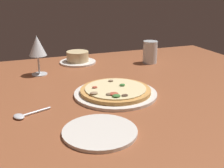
{
  "coord_description": "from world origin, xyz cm",
  "views": [
    {
      "loc": [
        -33.77,
        -91.38,
        39.85
      ],
      "look_at": [
        -0.11,
        -3.05,
        7.0
      ],
      "focal_mm": 46.57,
      "sensor_mm": 36.0,
      "label": 1
    }
  ],
  "objects_px": {
    "ramekin_on_saucer": "(78,58)",
    "spoon": "(24,115)",
    "pizza_main": "(115,92)",
    "water_glass": "(150,54)",
    "wine_glass_far": "(37,47)",
    "side_plate": "(100,132)"
  },
  "relations": [
    {
      "from": "pizza_main",
      "to": "spoon",
      "type": "height_order",
      "value": "pizza_main"
    },
    {
      "from": "pizza_main",
      "to": "ramekin_on_saucer",
      "type": "xyz_separation_m",
      "value": [
        -0.01,
        0.46,
        0.01
      ]
    },
    {
      "from": "ramekin_on_saucer",
      "to": "spoon",
      "type": "distance_m",
      "value": 0.6
    },
    {
      "from": "water_glass",
      "to": "side_plate",
      "type": "xyz_separation_m",
      "value": [
        -0.44,
        -0.57,
        -0.04
      ]
    },
    {
      "from": "water_glass",
      "to": "ramekin_on_saucer",
      "type": "bearing_deg",
      "value": 159.35
    },
    {
      "from": "side_plate",
      "to": "spoon",
      "type": "bearing_deg",
      "value": 135.26
    },
    {
      "from": "water_glass",
      "to": "spoon",
      "type": "relative_size",
      "value": 0.92
    },
    {
      "from": "ramekin_on_saucer",
      "to": "spoon",
      "type": "bearing_deg",
      "value": -119.3
    },
    {
      "from": "pizza_main",
      "to": "water_glass",
      "type": "distance_m",
      "value": 0.46
    },
    {
      "from": "ramekin_on_saucer",
      "to": "side_plate",
      "type": "height_order",
      "value": "ramekin_on_saucer"
    },
    {
      "from": "pizza_main",
      "to": "side_plate",
      "type": "distance_m",
      "value": 0.27
    },
    {
      "from": "spoon",
      "to": "ramekin_on_saucer",
      "type": "bearing_deg",
      "value": 60.7
    },
    {
      "from": "pizza_main",
      "to": "wine_glass_far",
      "type": "relative_size",
      "value": 1.73
    },
    {
      "from": "side_plate",
      "to": "ramekin_on_saucer",
      "type": "bearing_deg",
      "value": 80.03
    },
    {
      "from": "ramekin_on_saucer",
      "to": "spoon",
      "type": "xyz_separation_m",
      "value": [
        -0.29,
        -0.52,
        -0.02
      ]
    },
    {
      "from": "pizza_main",
      "to": "spoon",
      "type": "distance_m",
      "value": 0.31
    },
    {
      "from": "side_plate",
      "to": "pizza_main",
      "type": "bearing_deg",
      "value": 60.46
    },
    {
      "from": "pizza_main",
      "to": "side_plate",
      "type": "xyz_separation_m",
      "value": [
        -0.13,
        -0.23,
        -0.01
      ]
    },
    {
      "from": "pizza_main",
      "to": "water_glass",
      "type": "xyz_separation_m",
      "value": [
        0.31,
        0.34,
        0.03
      ]
    },
    {
      "from": "ramekin_on_saucer",
      "to": "water_glass",
      "type": "xyz_separation_m",
      "value": [
        0.32,
        -0.12,
        0.02
      ]
    },
    {
      "from": "wine_glass_far",
      "to": "ramekin_on_saucer",
      "type": "bearing_deg",
      "value": 33.0
    },
    {
      "from": "pizza_main",
      "to": "ramekin_on_saucer",
      "type": "relative_size",
      "value": 1.65
    }
  ]
}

